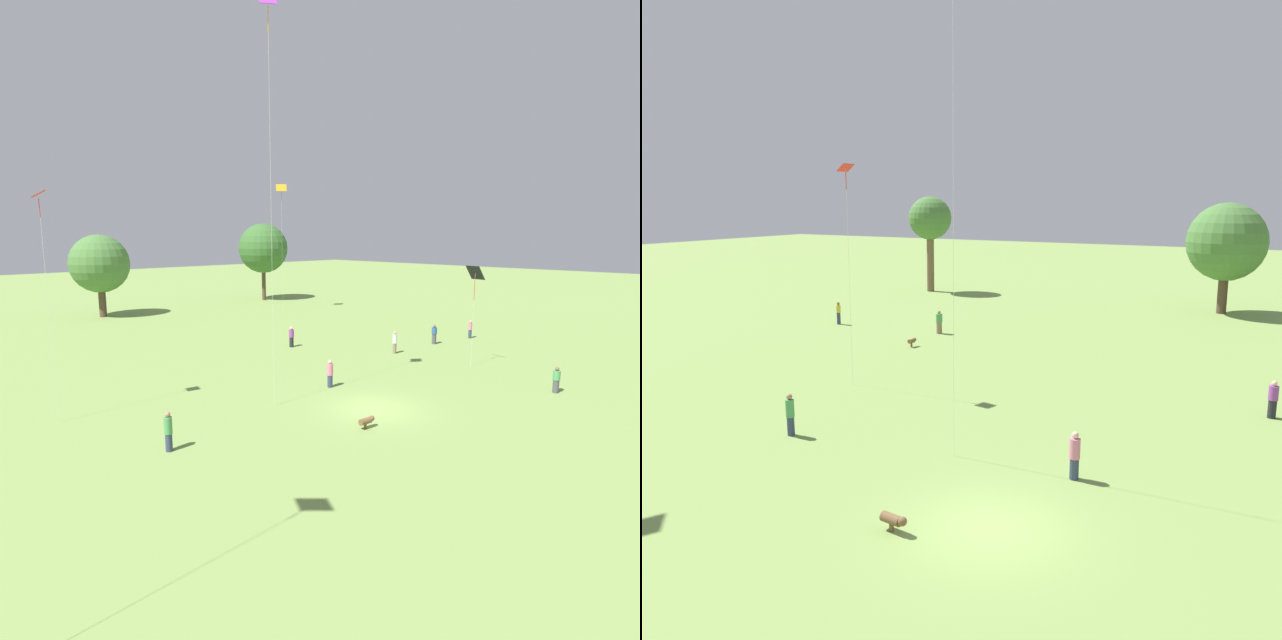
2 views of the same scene
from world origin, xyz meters
TOP-DOWN VIEW (x-y plane):
  - ground_plane at (0.00, 0.00)m, footprint 240.00×240.00m
  - tree_0 at (-27.09, 40.59)m, footprint 4.45×4.45m
  - tree_1 at (1.50, 41.28)m, footprint 6.50×6.50m
  - person_0 at (-15.30, 22.66)m, footprint 0.64×0.64m
  - person_1 at (-10.40, 2.71)m, footprint 0.48×0.48m
  - person_6 at (1.08, 4.38)m, footprint 0.41×0.41m
  - person_9 at (-23.89, 21.84)m, footprint 0.47×0.47m
  - person_10 at (6.70, 14.49)m, footprint 0.59×0.59m
  - kite_1 at (-12.72, 9.61)m, footprint 0.76×0.82m
  - dog_0 at (-14.71, 18.24)m, footprint 0.33×0.70m
  - dog_1 at (-2.33, -1.50)m, footprint 0.89×0.37m

SIDE VIEW (x-z plane):
  - ground_plane at x=0.00m, z-range 0.00..0.00m
  - dog_1 at x=-2.33m, z-range 0.10..0.66m
  - dog_0 at x=-14.71m, z-range 0.11..0.68m
  - person_0 at x=-15.30m, z-range -0.03..1.65m
  - person_10 at x=6.70m, z-range -0.01..1.69m
  - person_6 at x=1.08m, z-range 0.00..1.71m
  - person_9 at x=-23.89m, z-range 0.01..1.76m
  - person_1 at x=-10.40m, z-range 0.01..1.77m
  - tree_1 at x=1.50m, z-range 1.36..10.66m
  - tree_0 at x=-27.09m, z-range 2.54..12.40m
  - kite_1 at x=-12.72m, z-range 4.73..15.93m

